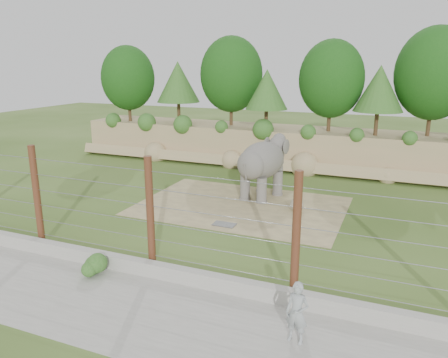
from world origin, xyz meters
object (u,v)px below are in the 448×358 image
at_px(elephant, 262,169).
at_px(zookeeper, 297,313).
at_px(barrier_fence, 150,214).
at_px(stone_ball, 297,205).

distance_m(elephant, zookeeper, 12.37).
xyz_separation_m(barrier_fence, zookeeper, (5.59, -2.15, -1.16)).
bearing_deg(barrier_fence, zookeeper, -21.04).
bearing_deg(elephant, stone_ball, -20.77).
bearing_deg(zookeeper, stone_ball, 111.70).
bearing_deg(stone_ball, barrier_fence, -112.75).
relative_size(barrier_fence, zookeeper, 12.25).
height_order(stone_ball, barrier_fence, barrier_fence).
bearing_deg(stone_ball, zookeeper, -76.75).
distance_m(stone_ball, barrier_fence, 8.57).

